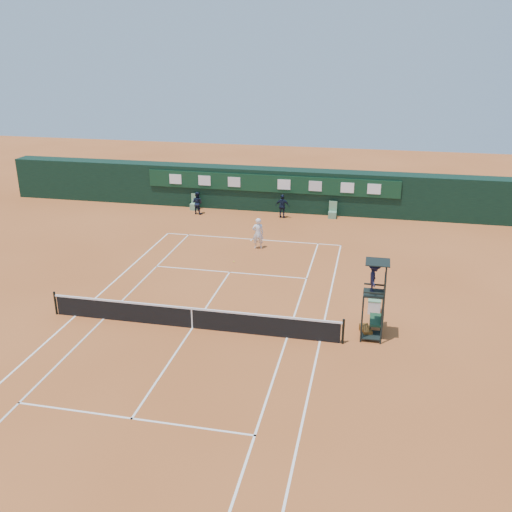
{
  "coord_description": "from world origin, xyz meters",
  "views": [
    {
      "loc": [
        7.2,
        -20.72,
        11.59
      ],
      "look_at": [
        1.52,
        6.0,
        1.2
      ],
      "focal_mm": 40.0,
      "sensor_mm": 36.0,
      "label": 1
    }
  ],
  "objects_px": {
    "umpire_chair": "(375,284)",
    "player": "(258,233)",
    "tennis_net": "(192,317)",
    "cooler": "(374,306)",
    "player_bench": "(379,317)"
  },
  "relations": [
    {
      "from": "umpire_chair",
      "to": "player",
      "type": "bearing_deg",
      "value": 124.99
    },
    {
      "from": "umpire_chair",
      "to": "player",
      "type": "xyz_separation_m",
      "value": [
        -6.79,
        9.71,
        -1.52
      ]
    },
    {
      "from": "tennis_net",
      "to": "player",
      "type": "height_order",
      "value": "player"
    },
    {
      "from": "tennis_net",
      "to": "umpire_chair",
      "type": "distance_m",
      "value": 7.78
    },
    {
      "from": "player_bench",
      "to": "tennis_net",
      "type": "bearing_deg",
      "value": -169.12
    },
    {
      "from": "umpire_chair",
      "to": "cooler",
      "type": "distance_m",
      "value": 3.29
    },
    {
      "from": "umpire_chair",
      "to": "player_bench",
      "type": "distance_m",
      "value": 2.06
    },
    {
      "from": "player",
      "to": "player_bench",
      "type": "bearing_deg",
      "value": 108.5
    },
    {
      "from": "player_bench",
      "to": "cooler",
      "type": "height_order",
      "value": "player_bench"
    },
    {
      "from": "cooler",
      "to": "player",
      "type": "distance_m",
      "value": 9.99
    },
    {
      "from": "tennis_net",
      "to": "cooler",
      "type": "height_order",
      "value": "tennis_net"
    },
    {
      "from": "tennis_net",
      "to": "cooler",
      "type": "bearing_deg",
      "value": 22.73
    },
    {
      "from": "umpire_chair",
      "to": "cooler",
      "type": "height_order",
      "value": "umpire_chair"
    },
    {
      "from": "umpire_chair",
      "to": "cooler",
      "type": "bearing_deg",
      "value": 87.8
    },
    {
      "from": "player_bench",
      "to": "player",
      "type": "height_order",
      "value": "player"
    }
  ]
}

